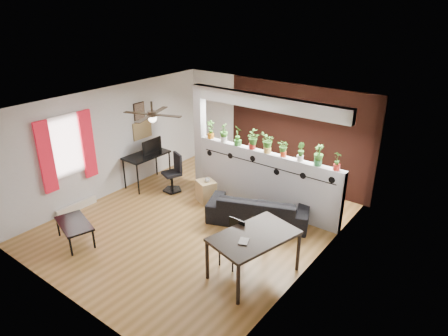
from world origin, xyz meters
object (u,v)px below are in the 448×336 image
potted_plant_0 (211,129)px  potted_plant_8 (337,160)px  ceiling_fan (152,116)px  potted_plant_6 (301,151)px  potted_plant_3 (252,139)px  cube_shelf (206,191)px  coffee_table (74,225)px  dining_table (254,239)px  computer_desk (147,157)px  office_chair (174,175)px  potted_plant_2 (238,135)px  sofa (258,209)px  potted_plant_7 (319,155)px  folding_chair (234,238)px  potted_plant_4 (268,142)px  cup (207,180)px  potted_plant_1 (224,132)px  potted_plant_5 (284,148)px

potted_plant_0 → potted_plant_8: 3.16m
ceiling_fan → potted_plant_6: 3.09m
potted_plant_0 → potted_plant_3: 1.19m
cube_shelf → coffee_table: (-0.96, -2.89, 0.13)m
dining_table → computer_desk: bearing=161.2°
office_chair → potted_plant_2: bearing=23.8°
cube_shelf → sofa: bearing=21.3°
potted_plant_3 → potted_plant_7: size_ratio=0.97×
potted_plant_6 → sofa: 1.52m
folding_chair → sofa: bearing=106.3°
potted_plant_8 → dining_table: size_ratio=0.24×
potted_plant_2 → potted_plant_7: size_ratio=1.07×
potted_plant_8 → folding_chair: bearing=-113.5°
potted_plant_3 → computer_desk: potted_plant_3 is taller
potted_plant_0 → coffee_table: size_ratio=0.43×
potted_plant_6 → folding_chair: size_ratio=0.44×
potted_plant_3 → dining_table: size_ratio=0.26×
potted_plant_4 → office_chair: 2.61m
cup → coffee_table: cup is taller
potted_plant_1 → office_chair: size_ratio=0.46×
potted_plant_1 → cube_shelf: 1.45m
ceiling_fan → potted_plant_4: ceiling_fan is taller
computer_desk → potted_plant_7: bearing=10.3°
potted_plant_0 → dining_table: (2.69, -2.19, -0.87)m
potted_plant_0 → cube_shelf: potted_plant_0 is taller
cup → folding_chair: size_ratio=0.14×
potted_plant_6 → folding_chair: (-0.14, -2.13, -1.04)m
potted_plant_4 → cube_shelf: size_ratio=0.89×
computer_desk → coffee_table: 2.84m
ceiling_fan → potted_plant_4: bearing=48.4°
potted_plant_8 → coffee_table: 5.28m
potted_plant_6 → cup: size_ratio=3.28×
computer_desk → potted_plant_4: bearing=14.2°
potted_plant_4 → sofa: potted_plant_4 is taller
potted_plant_3 → cube_shelf: size_ratio=0.84×
potted_plant_3 → cup: bearing=-145.3°
potted_plant_4 → computer_desk: bearing=-165.8°
potted_plant_0 → folding_chair: bearing=-43.6°
dining_table → potted_plant_4: bearing=116.8°
sofa → folding_chair: bearing=84.4°
potted_plant_5 → sofa: 1.42m
potted_plant_2 → potted_plant_8: bearing=-0.0°
potted_plant_4 → coffee_table: 4.29m
potted_plant_0 → sofa: bearing=-19.5°
potted_plant_7 → potted_plant_2: bearing=180.0°
office_chair → dining_table: 3.71m
dining_table → potted_plant_7: bearing=88.0°
potted_plant_2 → cube_shelf: 1.54m
potted_plant_3 → potted_plant_7: bearing=0.0°
potted_plant_3 → office_chair: 2.28m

